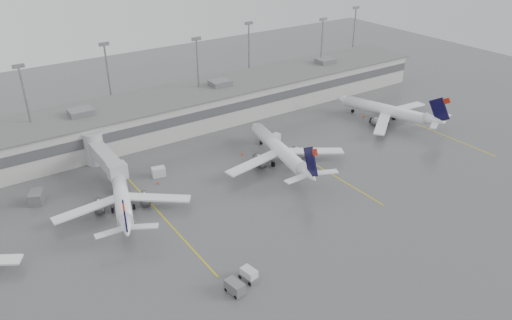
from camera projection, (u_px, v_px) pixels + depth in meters
ground at (326, 250)px, 79.36m from camera, size 260.00×260.00×0.00m
terminal at (167, 113)px, 120.06m from camera, size 152.00×17.00×9.45m
light_masts at (154, 75)px, 120.70m from camera, size 142.40×8.00×20.60m
jet_bridge_right at (101, 154)px, 100.97m from camera, size 4.00×17.20×7.00m
stand_markings at (244, 187)px, 97.00m from camera, size 105.25×40.00×0.01m
jet_mid_left at (122, 196)px, 88.58m from camera, size 23.16×26.34×8.75m
jet_mid_right at (281, 151)px, 104.20m from camera, size 26.43×29.89×9.75m
jet_far_right at (390, 111)px, 124.36m from camera, size 25.03×28.52×9.54m
baggage_tug at (249, 275)px, 72.83m from camera, size 2.25×3.08×1.82m
baggage_cart at (235, 287)px, 70.24m from camera, size 2.11×3.13×1.86m
gse_uld_b at (159, 172)px, 100.36m from camera, size 2.98×2.31×1.88m
gse_uld_c at (275, 138)px, 115.29m from camera, size 2.67×2.15×1.65m
gse_loader at (37, 197)px, 91.40m from camera, size 3.50×4.18×2.24m
cone_b at (158, 182)px, 97.80m from camera, size 0.41×0.41×0.66m
cone_c at (242, 154)px, 108.93m from camera, size 0.46×0.46×0.73m
cone_d at (364, 116)px, 128.24m from camera, size 0.47×0.47×0.75m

